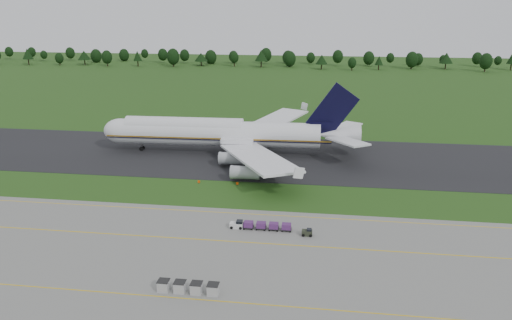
# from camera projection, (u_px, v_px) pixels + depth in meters

# --- Properties ---
(ground) EXTENTS (600.00, 600.00, 0.00)m
(ground) POSITION_uv_depth(u_px,v_px,m) (259.00, 196.00, 106.37)
(ground) COLOR #214514
(ground) RESTS_ON ground
(apron) EXTENTS (300.00, 52.00, 0.06)m
(apron) POSITION_uv_depth(u_px,v_px,m) (230.00, 279.00, 74.23)
(apron) COLOR slate
(apron) RESTS_ON ground
(taxiway) EXTENTS (300.00, 40.00, 0.08)m
(taxiway) POSITION_uv_depth(u_px,v_px,m) (273.00, 157.00, 132.82)
(taxiway) COLOR black
(taxiway) RESTS_ON ground
(apron_markings) EXTENTS (300.00, 30.20, 0.01)m
(apron_markings) POSITION_uv_depth(u_px,v_px,m) (238.00, 256.00, 80.85)
(apron_markings) COLOR #E0B70D
(apron_markings) RESTS_ON apron
(tree_line) EXTENTS (528.13, 22.03, 11.53)m
(tree_line) POSITION_uv_depth(u_px,v_px,m) (314.00, 59.00, 312.33)
(tree_line) COLOR black
(tree_line) RESTS_ON ground
(aircraft) EXTENTS (70.60, 69.14, 19.92)m
(aircraft) POSITION_uv_depth(u_px,v_px,m) (223.00, 133.00, 134.98)
(aircraft) COLOR white
(aircraft) RESTS_ON ground
(baggage_train) EXTENTS (11.23, 1.44, 1.38)m
(baggage_train) POSITION_uv_depth(u_px,v_px,m) (260.00, 225.00, 90.23)
(baggage_train) COLOR silver
(baggage_train) RESTS_ON apron
(utility_cart) EXTENTS (1.86, 1.29, 1.01)m
(utility_cart) POSITION_uv_depth(u_px,v_px,m) (307.00, 233.00, 87.85)
(utility_cart) COLOR #282D1F
(utility_cart) RESTS_ON apron
(uld_row) EXTENTS (8.84, 1.64, 1.62)m
(uld_row) POSITION_uv_depth(u_px,v_px,m) (188.00, 287.00, 70.45)
(uld_row) COLOR #A6A6A6
(uld_row) RESTS_ON apron
(edge_markers) EXTENTS (9.41, 0.30, 0.60)m
(edge_markers) POSITION_uv_depth(u_px,v_px,m) (218.00, 183.00, 113.25)
(edge_markers) COLOR #F64907
(edge_markers) RESTS_ON ground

